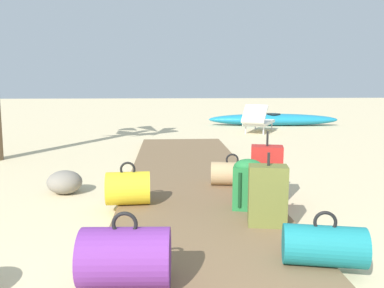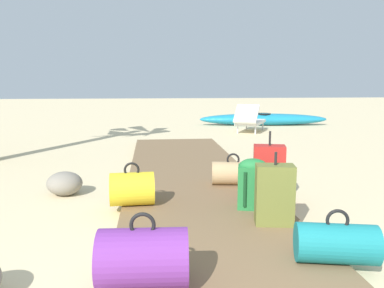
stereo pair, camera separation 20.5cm
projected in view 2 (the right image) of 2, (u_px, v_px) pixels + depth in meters
The scene contains 12 objects.
ground_plane at pixel (204, 214), 4.12m from camera, with size 60.00×60.00×0.00m, color beige.
boardwalk at pixel (195, 189), 4.92m from camera, with size 1.71×8.29×0.08m, color brown.
duffel_bag_teal at pixel (336, 243), 2.82m from camera, with size 0.61×0.40×0.40m.
suitcase_olive at pixel (274, 195), 3.58m from camera, with size 0.37×0.26×0.67m.
duffel_bag_yellow at pixel (132, 189), 4.15m from camera, with size 0.48×0.37×0.46m.
duffel_bag_tan at pixel (233, 173), 4.99m from camera, with size 0.56×0.36×0.40m.
duffel_bag_purple at pixel (143, 258), 2.48m from camera, with size 0.58×0.41×0.49m.
suitcase_red at pixel (269, 171), 4.45m from camera, with size 0.39×0.29×0.75m.
backpack_green at pixel (253, 182), 4.03m from camera, with size 0.34×0.29×0.52m.
lounge_chair at pixel (250, 120), 10.84m from camera, with size 1.22×1.66×0.77m.
kayak at pixel (263, 119), 12.61m from camera, with size 4.12×1.07×0.38m.
rock_left_far at pixel (65, 183), 4.80m from camera, with size 0.41×0.43×0.29m, color gray.
Camera 2 is at (-0.53, -0.60, 1.37)m, focal length 36.87 mm.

